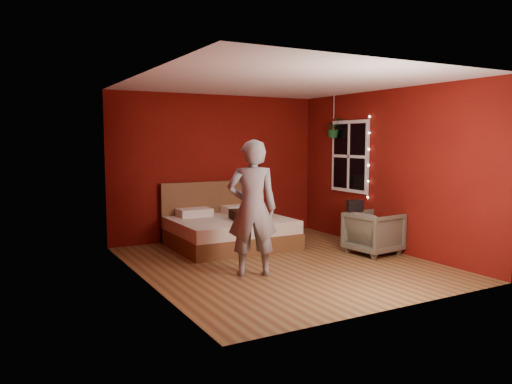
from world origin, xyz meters
The scene contains 10 objects.
floor centered at (0.00, 0.00, 0.00)m, with size 4.50×4.50×0.00m, color olive.
room_walls centered at (0.00, 0.00, 1.68)m, with size 4.04×4.54×2.62m.
window centered at (1.97, 0.90, 1.50)m, with size 0.05×0.97×1.27m.
fairy_lights centered at (1.94, 0.38, 1.50)m, with size 0.04×0.04×1.45m.
bed centered at (-0.15, 1.48, 0.27)m, with size 1.90×1.62×1.05m.
person centered at (-0.68, -0.36, 0.90)m, with size 0.65×0.43×1.80m, color gray.
armchair centered at (1.60, -0.17, 0.34)m, with size 0.72×0.74×0.67m, color #595946.
handbag centered at (1.37, 0.03, 0.76)m, with size 0.25×0.12×0.18m, color black.
throw_pillow centered at (0.03, 1.20, 0.56)m, with size 0.45×0.45×0.16m, color black.
hanging_plant centered at (1.87, 1.25, 2.00)m, with size 0.35×0.32×0.77m.
Camera 1 is at (-3.76, -6.05, 1.79)m, focal length 35.00 mm.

